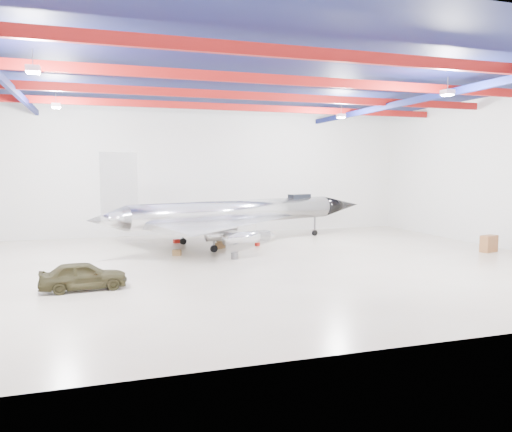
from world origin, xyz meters
name	(u,v)px	position (x,y,z in m)	size (l,w,h in m)	color
floor	(234,265)	(0.00, 0.00, 0.00)	(40.00, 40.00, 0.00)	#BFAE98
wall_back	(189,171)	(0.00, 15.00, 5.50)	(40.00, 40.00, 0.00)	silver
wall_right	(507,172)	(20.00, 0.00, 5.50)	(30.00, 30.00, 0.00)	silver
ceiling	(234,76)	(0.00, 0.00, 11.00)	(40.00, 40.00, 0.00)	#0A0F38
ceiling_structure	(234,88)	(0.00, 0.00, 10.32)	(39.50, 29.50, 1.08)	maroon
jet_aircraft	(238,215)	(2.43, 7.98, 2.22)	(24.01, 17.96, 6.77)	silver
jeep	(83,276)	(-8.40, -3.83, 0.68)	(1.60, 3.97, 1.35)	#332F19
desk	(489,244)	(17.92, -0.84, 0.58)	(1.26, 0.63, 1.16)	brown
crate_ply	(177,253)	(-2.77, 4.27, 0.19)	(0.54, 0.44, 0.38)	olive
toolbox_red	(176,241)	(-1.95, 9.86, 0.15)	(0.44, 0.35, 0.31)	#9D150F
engine_drum	(235,256)	(0.53, 1.86, 0.21)	(0.48, 0.48, 0.43)	#59595B
parts_bin	(219,245)	(0.59, 6.34, 0.21)	(0.60, 0.48, 0.42)	olive
tool_chest	(257,243)	(3.57, 6.64, 0.18)	(0.39, 0.39, 0.35)	#9D150F
oil_barrel	(221,244)	(0.86, 6.86, 0.22)	(0.63, 0.50, 0.44)	olive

